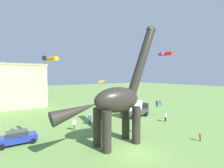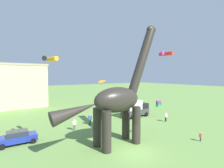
# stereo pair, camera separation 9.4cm
# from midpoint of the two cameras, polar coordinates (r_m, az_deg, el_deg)

# --- Properties ---
(ground_plane) EXTENTS (240.00, 240.00, 0.00)m
(ground_plane) POSITION_cam_midpoint_polar(r_m,az_deg,el_deg) (19.29, 7.99, -21.79)
(ground_plane) COLOR #6B9347
(dinosaur_sculpture) EXTENTS (13.86, 2.94, 14.49)m
(dinosaur_sculpture) POSITION_cam_midpoint_polar(r_m,az_deg,el_deg) (19.61, 1.75, -5.31)
(dinosaur_sculpture) COLOR #2D2823
(dinosaur_sculpture) RESTS_ON ground_plane
(parked_sedan_left) EXTENTS (4.26, 2.02, 1.55)m
(parked_sedan_left) POSITION_cam_midpoint_polar(r_m,az_deg,el_deg) (23.61, -29.02, -15.32)
(parked_sedan_left) COLOR navy
(parked_sedan_left) RESTS_ON ground_plane
(parked_box_truck) EXTENTS (5.64, 2.37, 3.20)m
(parked_box_truck) POSITION_cam_midpoint_polar(r_m,az_deg,el_deg) (33.42, 7.71, -8.09)
(parked_box_truck) COLOR #38383D
(parked_box_truck) RESTS_ON ground_plane
(person_near_flyer) EXTENTS (0.41, 0.18, 1.09)m
(person_near_flyer) POSITION_cam_midpoint_polar(r_m,az_deg,el_deg) (24.23, 27.62, -15.15)
(person_near_flyer) COLOR #2D3347
(person_near_flyer) RESTS_ON ground_plane
(person_photographer) EXTENTS (0.65, 0.29, 1.73)m
(person_photographer) POSITION_cam_midpoint_polar(r_m,az_deg,el_deg) (28.45, -7.35, -11.31)
(person_photographer) COLOR #2D3347
(person_photographer) RESTS_ON ground_plane
(person_strolling_adult) EXTENTS (0.63, 0.28, 1.68)m
(person_strolling_adult) POSITION_cam_midpoint_polar(r_m,az_deg,el_deg) (26.08, -12.45, -12.76)
(person_strolling_adult) COLOR #6B6056
(person_strolling_adult) RESTS_ON ground_plane
(person_vendor_side) EXTENTS (0.60, 0.27, 1.61)m
(person_vendor_side) POSITION_cam_midpoint_polar(r_m,az_deg,el_deg) (31.41, 17.65, -10.18)
(person_vendor_side) COLOR black
(person_vendor_side) RESTS_ON ground_plane
(kite_high_right) EXTENTS (1.45, 1.83, 2.14)m
(kite_high_right) POSITION_cam_midpoint_polar(r_m,az_deg,el_deg) (37.07, -3.39, 0.84)
(kite_high_right) COLOR orange
(kite_mid_center) EXTENTS (2.67, 3.04, 0.87)m
(kite_mid_center) POSITION_cam_midpoint_polar(r_m,az_deg,el_deg) (36.86, 17.43, 9.73)
(kite_mid_center) COLOR red
(kite_apex) EXTENTS (0.69, 0.69, 0.74)m
(kite_apex) POSITION_cam_midpoint_polar(r_m,az_deg,el_deg) (22.22, 15.49, -6.43)
(kite_apex) COLOR purple
(kite_near_low) EXTENTS (1.70, 1.87, 0.53)m
(kite_near_low) POSITION_cam_midpoint_polar(r_m,az_deg,el_deg) (19.69, -19.74, 7.94)
(kite_near_low) COLOR orange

